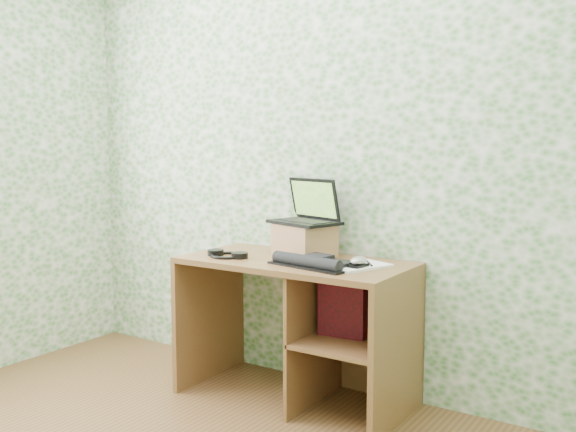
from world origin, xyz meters
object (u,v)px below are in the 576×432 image
Objects in this scene: laptop at (308,213)px; riser at (304,240)px; notepad at (357,266)px; desk at (311,311)px; keyboard at (313,262)px.

riser is at bearing -72.85° from laptop.
notepad is (0.40, -0.15, -0.08)m from riser.
desk is 0.40m from notepad.
keyboard is at bearing -134.94° from notepad.
keyboard is 0.22m from notepad.
riser is at bearing 139.30° from keyboard.
desk is 4.19× the size of riser.
desk is 0.33m from keyboard.
notepad is (0.40, -0.19, -0.22)m from laptop.
desk is 2.64× the size of keyboard.
notepad is at bearing -7.10° from desk.
notepad is at bearing -20.85° from riser.
laptop is 0.49m from notepad.
riser is 0.95× the size of notepad.
riser is 0.63× the size of keyboard.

